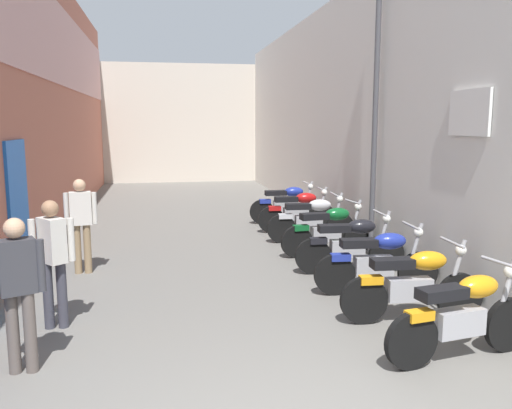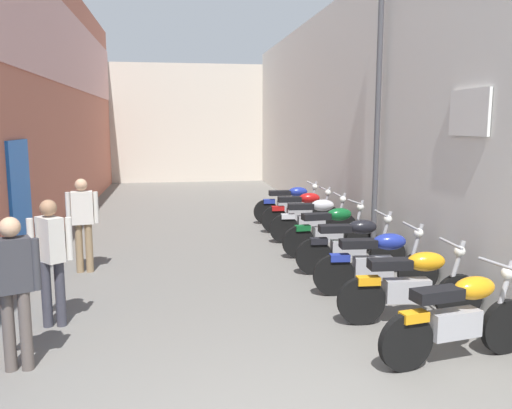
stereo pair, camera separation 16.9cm
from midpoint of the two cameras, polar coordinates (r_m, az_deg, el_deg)
name	(u,v)px [view 1 (the left image)]	position (r m, az deg, el deg)	size (l,w,h in m)	color
ground_plane	(204,242)	(11.11, -6.09, -4.05)	(34.92, 34.92, 0.00)	#66635E
building_left	(46,98)	(13.02, -22.09, 10.64)	(0.45, 18.92, 6.00)	#B76651
building_right	(330,116)	(13.45, 7.65, 9.51)	(0.45, 18.92, 5.29)	silver
building_far_end	(180,123)	(23.28, -8.49, 8.67)	(9.31, 2.00, 4.89)	beige
motorcycle_nearest	(463,314)	(5.96, 20.77, -11.03)	(1.84, 0.58, 1.04)	black
motorcycle_second	(414,283)	(6.88, 16.03, -8.15)	(1.85, 0.58, 1.04)	black
motorcycle_third	(378,260)	(7.85, 12.43, -5.90)	(1.85, 0.58, 1.04)	black
motorcycle_fourth	(351,243)	(8.84, 9.70, -4.16)	(1.85, 0.58, 1.04)	black
motorcycle_fifth	(329,229)	(9.93, 7.38, -2.67)	(1.85, 0.58, 1.04)	black
motorcycle_sixth	(312,218)	(11.00, 5.59, -1.52)	(1.85, 0.58, 1.04)	black
motorcycle_seventh	(299,210)	(12.01, 4.22, -0.63)	(1.85, 0.58, 1.04)	black
motorcycle_eighth	(287,203)	(13.07, 3.01, 0.16)	(1.85, 0.58, 1.04)	black
pedestrian_by_doorway	(18,284)	(5.72, -25.13, -7.78)	(0.52, 0.32, 1.57)	#564C47
pedestrian_mid_alley	(53,254)	(6.78, -21.81, -5.04)	(0.52, 0.39, 1.57)	#383842
pedestrian_further_down	(81,219)	(9.10, -18.92, -1.47)	(0.52, 0.25, 1.57)	#8C7251
street_lamp	(371,94)	(9.87, 11.91, 11.60)	(0.79, 0.18, 5.14)	#47474C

